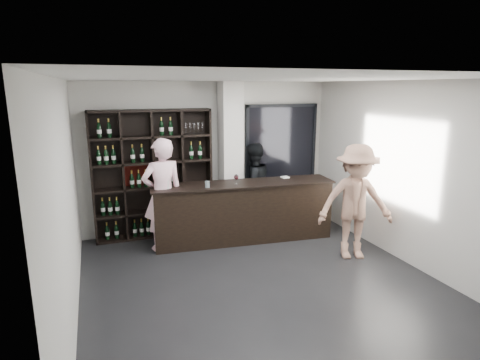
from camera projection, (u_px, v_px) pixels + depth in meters
name	position (u px, v px, depth m)	size (l,w,h in m)	color
floor	(263.00, 285.00, 5.80)	(5.00, 5.50, 0.01)	black
wine_shelf	(153.00, 174.00, 7.48)	(2.20, 0.35, 2.40)	black
structural_column	(231.00, 157.00, 7.84)	(0.40, 0.40, 2.90)	silver
glass_panel	(281.00, 155.00, 8.45)	(1.60, 0.08, 2.10)	black
tasting_counter	(244.00, 212.00, 7.39)	(3.33, 0.69, 1.10)	black
taster_pink	(163.00, 195.00, 6.89)	(0.72, 0.47, 1.97)	#FFC7D6
taster_black	(253.00, 186.00, 8.06)	(0.83, 0.65, 1.72)	black
customer	(356.00, 202.00, 6.55)	(1.23, 0.71, 1.91)	#9F735F
wine_glass	(236.00, 179.00, 7.15)	(0.08, 0.08, 0.20)	white
spit_cup	(207.00, 184.00, 6.92)	(0.08, 0.08, 0.11)	#A5BBC6
napkin_stack	(285.00, 177.00, 7.67)	(0.13, 0.13, 0.02)	white
card_stand	(166.00, 184.00, 6.82)	(0.11, 0.05, 0.16)	white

